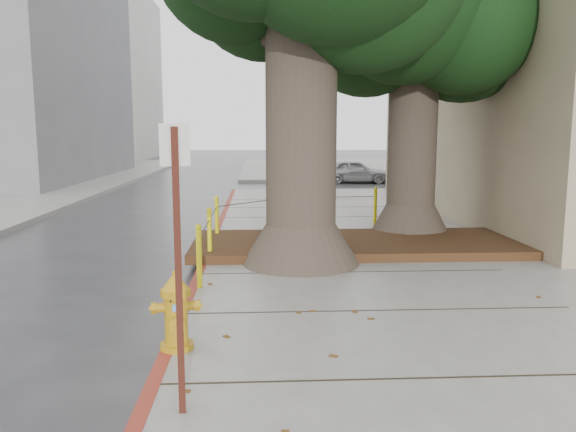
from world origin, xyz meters
name	(u,v)px	position (x,y,z in m)	size (l,w,h in m)	color
ground	(340,322)	(0.00, 0.00, 0.00)	(140.00, 140.00, 0.00)	#28282B
sidewalk_far	(364,168)	(6.00, 30.00, 0.07)	(16.00, 20.00, 0.15)	slate
curb_red	(202,271)	(-2.00, 2.50, 0.07)	(0.14, 26.00, 0.16)	maroon
planter_bed	(357,244)	(0.90, 3.90, 0.23)	(6.40, 2.60, 0.16)	black
building_far_white	(77,74)	(-17.00, 45.00, 7.50)	(12.00, 18.00, 15.00)	silver
building_side_white	(547,96)	(16.00, 26.00, 4.50)	(10.00, 10.00, 9.00)	silver
tree_far	(431,7)	(2.64, 5.32, 5.02)	(4.50, 3.80, 7.17)	#4C3F33
bollard_ring	(267,219)	(-0.87, 4.38, 0.66)	(3.79, 5.39, 0.95)	yellow
fire_hydrant	(176,311)	(-1.90, -1.16, 0.56)	(0.45, 0.42, 0.84)	#C18C13
signpost	(178,254)	(-1.66, -2.52, 1.46)	(0.23, 0.06, 2.32)	#471911
car_silver	(355,171)	(3.58, 19.76, 0.56)	(1.33, 3.30, 1.12)	#B2B3B7
car_red	(539,170)	(12.40, 19.29, 0.63)	(1.34, 3.85, 1.27)	maroon
car_dark	(54,172)	(-10.46, 19.61, 0.61)	(1.70, 4.19, 1.22)	black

